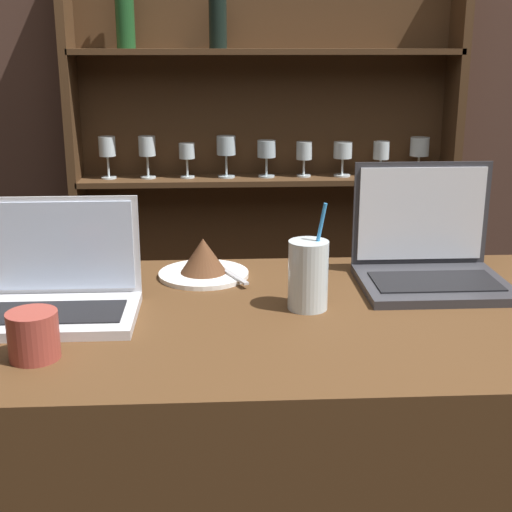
# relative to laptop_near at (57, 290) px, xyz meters

# --- Properties ---
(back_wall) EXTENTS (7.00, 0.06, 2.70)m
(back_wall) POSITION_rel_laptop_near_xyz_m (0.48, 1.42, 0.32)
(back_wall) COLOR #4C3328
(back_wall) RESTS_ON ground_plane
(back_shelf) EXTENTS (1.39, 0.18, 1.80)m
(back_shelf) POSITION_rel_laptop_near_xyz_m (0.47, 1.34, -0.09)
(back_shelf) COLOR #472D19
(back_shelf) RESTS_ON ground_plane
(laptop_near) EXTENTS (0.30, 0.20, 0.21)m
(laptop_near) POSITION_rel_laptop_near_xyz_m (0.00, 0.00, 0.00)
(laptop_near) COLOR silver
(laptop_near) RESTS_ON bar_counter
(laptop_far) EXTENTS (0.30, 0.24, 0.24)m
(laptop_far) POSITION_rel_laptop_near_xyz_m (0.74, 0.14, 0.01)
(laptop_far) COLOR #333338
(laptop_far) RESTS_ON bar_counter
(cake_plate) EXTENTS (0.19, 0.19, 0.09)m
(cake_plate) POSITION_rel_laptop_near_xyz_m (0.27, 0.21, -0.01)
(cake_plate) COLOR white
(cake_plate) RESTS_ON bar_counter
(water_glass) EXTENTS (0.08, 0.08, 0.20)m
(water_glass) POSITION_rel_laptop_near_xyz_m (0.47, 0.00, 0.02)
(water_glass) COLOR silver
(water_glass) RESTS_ON bar_counter
(coffee_cup) EXTENTS (0.08, 0.08, 0.08)m
(coffee_cup) POSITION_rel_laptop_near_xyz_m (0.00, -0.20, -0.01)
(coffee_cup) COLOR #993D33
(coffee_cup) RESTS_ON bar_counter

